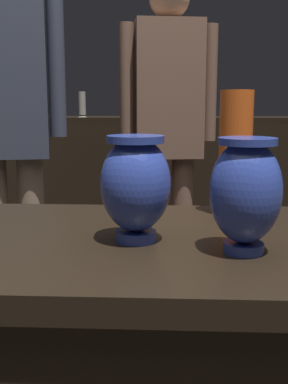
{
  "coord_description": "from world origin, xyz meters",
  "views": [
    {
      "loc": [
        0.03,
        -0.97,
        1.08
      ],
      "look_at": [
        -0.02,
        -0.01,
        0.9
      ],
      "focal_mm": 44.41,
      "sensor_mm": 36.0,
      "label": 1
    }
  ],
  "objects_px": {
    "vase_left_accent": "(235,156)",
    "vase_tall_behind": "(246,191)",
    "shelf_vase_center": "(162,94)",
    "shelf_vase_left": "(82,105)",
    "visitor_center_back": "(168,125)",
    "vase_centerpiece": "(136,184)",
    "visitor_near_left": "(9,116)"
  },
  "relations": [
    {
      "from": "vase_centerpiece",
      "to": "vase_left_accent",
      "type": "distance_m",
      "value": 0.34
    },
    {
      "from": "shelf_vase_left",
      "to": "visitor_center_back",
      "type": "relative_size",
      "value": 0.1
    },
    {
      "from": "vase_tall_behind",
      "to": "visitor_center_back",
      "type": "distance_m",
      "value": 1.46
    },
    {
      "from": "vase_tall_behind",
      "to": "visitor_center_back",
      "type": "xyz_separation_m",
      "value": [
        -0.14,
        1.46,
        0.06
      ]
    },
    {
      "from": "vase_left_accent",
      "to": "vase_centerpiece",
      "type": "bearing_deg",
      "value": -133.74
    },
    {
      "from": "shelf_vase_left",
      "to": "shelf_vase_center",
      "type": "height_order",
      "value": "shelf_vase_center"
    },
    {
      "from": "visitor_center_back",
      "to": "visitor_near_left",
      "type": "distance_m",
      "value": 0.76
    },
    {
      "from": "vase_tall_behind",
      "to": "shelf_vase_center",
      "type": "relative_size",
      "value": 0.71
    },
    {
      "from": "shelf_vase_left",
      "to": "vase_left_accent",
      "type": "bearing_deg",
      "value": -69.47
    },
    {
      "from": "vase_tall_behind",
      "to": "vase_left_accent",
      "type": "height_order",
      "value": "vase_left_accent"
    },
    {
      "from": "vase_left_accent",
      "to": "vase_tall_behind",
      "type": "bearing_deg",
      "value": -94.21
    },
    {
      "from": "vase_left_accent",
      "to": "visitor_center_back",
      "type": "bearing_deg",
      "value": 98.07
    },
    {
      "from": "shelf_vase_left",
      "to": "vase_centerpiece",
      "type": "bearing_deg",
      "value": -77.3
    },
    {
      "from": "vase_tall_behind",
      "to": "shelf_vase_center",
      "type": "distance_m",
      "value": 2.29
    },
    {
      "from": "vase_left_accent",
      "to": "visitor_near_left",
      "type": "height_order",
      "value": "visitor_near_left"
    },
    {
      "from": "vase_tall_behind",
      "to": "shelf_vase_center",
      "type": "height_order",
      "value": "shelf_vase_center"
    },
    {
      "from": "vase_tall_behind",
      "to": "shelf_vase_left",
      "type": "relative_size",
      "value": 1.34
    },
    {
      "from": "visitor_center_back",
      "to": "shelf_vase_center",
      "type": "bearing_deg",
      "value": -95.83
    },
    {
      "from": "vase_tall_behind",
      "to": "vase_left_accent",
      "type": "relative_size",
      "value": 0.7
    },
    {
      "from": "vase_centerpiece",
      "to": "vase_left_accent",
      "type": "height_order",
      "value": "vase_left_accent"
    },
    {
      "from": "vase_tall_behind",
      "to": "visitor_near_left",
      "type": "height_order",
      "value": "visitor_near_left"
    },
    {
      "from": "vase_centerpiece",
      "to": "shelf_vase_left",
      "type": "distance_m",
      "value": 2.22
    },
    {
      "from": "visitor_center_back",
      "to": "visitor_near_left",
      "type": "xyz_separation_m",
      "value": [
        -0.66,
        -0.39,
        0.05
      ]
    },
    {
      "from": "visitor_center_back",
      "to": "vase_tall_behind",
      "type": "bearing_deg",
      "value": 87.05
    },
    {
      "from": "vase_tall_behind",
      "to": "visitor_center_back",
      "type": "bearing_deg",
      "value": 95.48
    },
    {
      "from": "vase_tall_behind",
      "to": "vase_centerpiece",
      "type": "bearing_deg",
      "value": 162.14
    },
    {
      "from": "vase_centerpiece",
      "to": "shelf_vase_left",
      "type": "relative_size",
      "value": 1.33
    },
    {
      "from": "vase_tall_behind",
      "to": "shelf_vase_left",
      "type": "distance_m",
      "value": 2.34
    },
    {
      "from": "vase_left_accent",
      "to": "shelf_vase_left",
      "type": "height_order",
      "value": "shelf_vase_left"
    },
    {
      "from": "shelf_vase_center",
      "to": "vase_centerpiece",
      "type": "bearing_deg",
      "value": -90.85
    },
    {
      "from": "vase_centerpiece",
      "to": "visitor_center_back",
      "type": "height_order",
      "value": "visitor_center_back"
    },
    {
      "from": "vase_centerpiece",
      "to": "visitor_center_back",
      "type": "distance_m",
      "value": 1.39
    }
  ]
}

